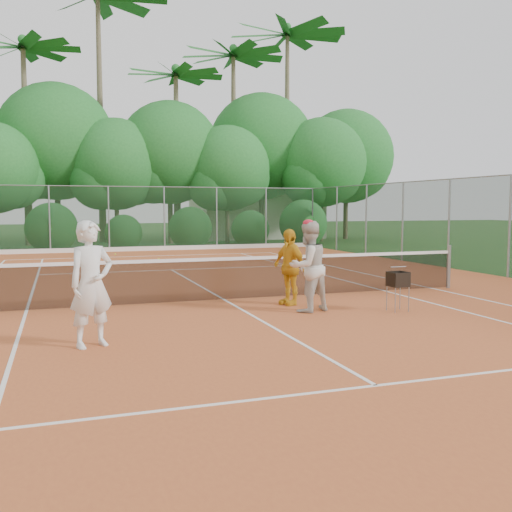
{
  "coord_description": "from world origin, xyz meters",
  "views": [
    {
      "loc": [
        -3.43,
        -12.07,
        2.11
      ],
      "look_at": [
        0.31,
        -1.2,
        1.1
      ],
      "focal_mm": 40.0,
      "sensor_mm": 36.0,
      "label": 1
    }
  ],
  "objects_px": {
    "player_center_grp": "(308,266)",
    "player_yellow": "(289,267)",
    "player_white": "(91,284)",
    "ball_hopper": "(398,280)"
  },
  "relations": [
    {
      "from": "player_center_grp",
      "to": "player_white",
      "type": "bearing_deg",
      "value": -159.65
    },
    {
      "from": "player_center_grp",
      "to": "player_yellow",
      "type": "relative_size",
      "value": 1.14
    },
    {
      "from": "player_white",
      "to": "player_yellow",
      "type": "bearing_deg",
      "value": 6.29
    },
    {
      "from": "player_white",
      "to": "ball_hopper",
      "type": "relative_size",
      "value": 2.38
    },
    {
      "from": "player_center_grp",
      "to": "ball_hopper",
      "type": "relative_size",
      "value": 2.32
    },
    {
      "from": "player_white",
      "to": "player_center_grp",
      "type": "relative_size",
      "value": 1.03
    },
    {
      "from": "player_white",
      "to": "ball_hopper",
      "type": "xyz_separation_m",
      "value": [
        5.91,
        1.01,
        -0.31
      ]
    },
    {
      "from": "player_yellow",
      "to": "ball_hopper",
      "type": "bearing_deg",
      "value": 33.35
    },
    {
      "from": "player_yellow",
      "to": "player_center_grp",
      "type": "bearing_deg",
      "value": -14.83
    },
    {
      "from": "player_white",
      "to": "player_center_grp",
      "type": "height_order",
      "value": "player_white"
    }
  ]
}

